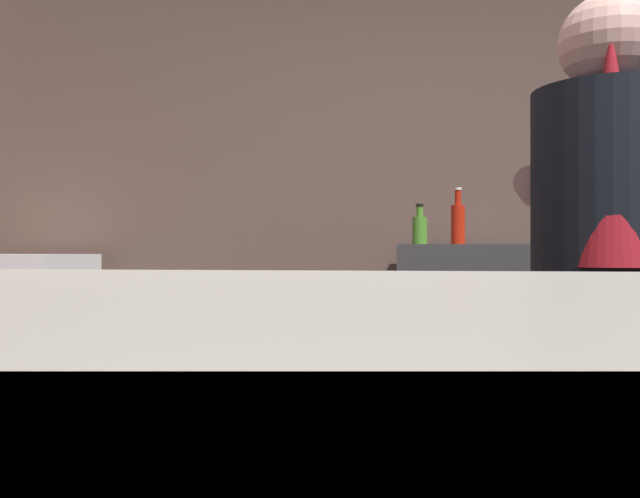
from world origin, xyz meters
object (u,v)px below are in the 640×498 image
bottle_hot_sauce (420,229)px  bottle_soy (562,230)px  bottle_olive_oil (458,222)px  bartender (608,307)px  mixing_bowl (461,321)px  mini_fridge (22,364)px  bottle_vinegar (554,229)px

bottle_hot_sauce → bottle_soy: 0.66m
bottle_hot_sauce → bottle_olive_oil: bearing=-21.1°
bottle_olive_oil → bartender: bearing=-81.4°
mixing_bowl → bottle_hot_sauce: 1.42m
mini_fridge → bartender: (2.41, -1.52, 0.44)m
bottle_vinegar → bottle_olive_oil: 0.48m
mini_fridge → bottle_vinegar: size_ratio=5.57×
mixing_bowl → bottle_olive_oil: size_ratio=0.71×
bartender → bottle_olive_oil: (-0.25, 1.66, 0.26)m
bottle_vinegar → mixing_bowl: bearing=-109.9°
mixing_bowl → bottle_olive_oil: 1.36m
mini_fridge → mixing_bowl: bearing=-29.3°
bottle_hot_sauce → bartender: bearing=-76.0°
mixing_bowl → mini_fridge: bearing=150.7°
bottle_vinegar → bottle_soy: bearing=-82.8°
bottle_hot_sauce → bottle_soy: bottle_hot_sauce is taller
bartender → bottle_hot_sauce: (-0.43, 1.73, 0.24)m
bottle_hot_sauce → bottle_soy: size_ratio=1.13×
bartender → mixing_bowl: bartender is taller
bartender → bottle_vinegar: bartender is taller
bottle_vinegar → bottle_olive_oil: bottle_olive_oil is taller
mixing_bowl → bottle_soy: size_ratio=1.08×
bottle_vinegar → bartender: bearing=-96.8°
bartender → bottle_hot_sauce: 1.80m
bartender → mixing_bowl: 0.47m
bottle_vinegar → bottle_soy: size_ratio=1.12×
mini_fridge → bartender: size_ratio=0.65×
mixing_bowl → bottle_soy: 1.46m
mini_fridge → bottle_soy: bottle_soy is taller
bottle_vinegar → bottle_olive_oil: (-0.46, -0.13, 0.03)m
bottle_hot_sauce → bottle_olive_oil: 0.19m
mini_fridge → mixing_bowl: mini_fridge is taller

